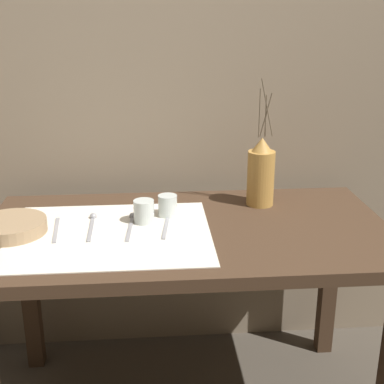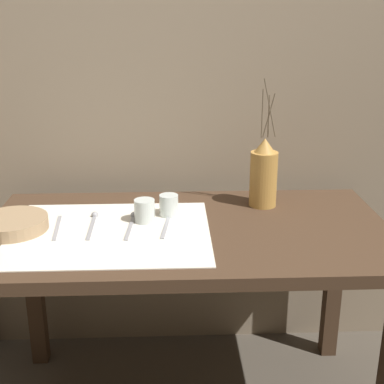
% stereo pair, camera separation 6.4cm
% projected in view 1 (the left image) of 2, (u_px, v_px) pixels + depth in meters
% --- Properties ---
extents(stone_wall_back, '(7.00, 0.06, 2.40)m').
position_uv_depth(stone_wall_back, '(178.00, 57.00, 2.00)').
color(stone_wall_back, gray).
rests_on(stone_wall_back, ground_plane).
extents(wooden_table, '(1.31, 0.71, 0.70)m').
position_uv_depth(wooden_table, '(188.00, 253.00, 1.76)').
color(wooden_table, '#422D1E').
rests_on(wooden_table, ground_plane).
extents(linen_cloth, '(0.63, 0.51, 0.00)m').
position_uv_depth(linen_cloth, '(110.00, 234.00, 1.67)').
color(linen_cloth, silver).
rests_on(linen_cloth, wooden_table).
extents(pitcher_with_flowers, '(0.10, 0.10, 0.45)m').
position_uv_depth(pitcher_with_flowers, '(261.00, 174.00, 1.89)').
color(pitcher_with_flowers, '#B7843D').
rests_on(pitcher_with_flowers, wooden_table).
extents(wooden_bowl, '(0.23, 0.23, 0.04)m').
position_uv_depth(wooden_bowl, '(10.00, 227.00, 1.67)').
color(wooden_bowl, '#9E7F5B').
rests_on(wooden_bowl, wooden_table).
extents(glass_tumbler_near, '(0.07, 0.07, 0.08)m').
position_uv_depth(glass_tumbler_near, '(144.00, 211.00, 1.75)').
color(glass_tumbler_near, silver).
rests_on(glass_tumbler_near, wooden_table).
extents(glass_tumbler_far, '(0.06, 0.06, 0.07)m').
position_uv_depth(glass_tumbler_far, '(168.00, 206.00, 1.80)').
color(glass_tumbler_far, silver).
rests_on(glass_tumbler_far, wooden_table).
extents(knife_center, '(0.03, 0.20, 0.00)m').
position_uv_depth(knife_center, '(56.00, 230.00, 1.69)').
color(knife_center, '#939399').
rests_on(knife_center, wooden_table).
extents(spoon_inner, '(0.02, 0.21, 0.02)m').
position_uv_depth(spoon_inner, '(92.00, 221.00, 1.75)').
color(spoon_inner, '#939399').
rests_on(spoon_inner, wooden_table).
extents(spoon_outer, '(0.03, 0.21, 0.02)m').
position_uv_depth(spoon_outer, '(132.00, 221.00, 1.76)').
color(spoon_outer, '#939399').
rests_on(spoon_outer, wooden_table).
extents(fork_outer, '(0.04, 0.20, 0.00)m').
position_uv_depth(fork_outer, '(166.00, 227.00, 1.71)').
color(fork_outer, '#939399').
rests_on(fork_outer, wooden_table).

